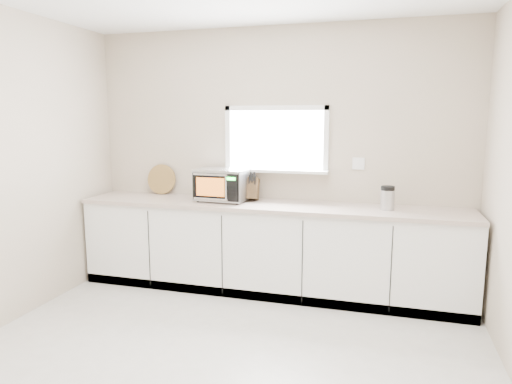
% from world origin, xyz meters
% --- Properties ---
extents(ground, '(4.00, 4.00, 0.00)m').
position_xyz_m(ground, '(0.00, 0.00, 0.00)').
color(ground, beige).
rests_on(ground, ground).
extents(back_wall, '(4.00, 0.17, 2.70)m').
position_xyz_m(back_wall, '(0.00, 2.00, 1.36)').
color(back_wall, beige).
rests_on(back_wall, ground).
extents(cabinets, '(3.92, 0.60, 0.88)m').
position_xyz_m(cabinets, '(0.00, 1.70, 0.44)').
color(cabinets, white).
rests_on(cabinets, ground).
extents(countertop, '(3.92, 0.64, 0.04)m').
position_xyz_m(countertop, '(0.00, 1.69, 0.90)').
color(countertop, beige).
rests_on(countertop, cabinets).
extents(microwave, '(0.54, 0.45, 0.33)m').
position_xyz_m(microwave, '(-0.50, 1.73, 1.09)').
color(microwave, black).
rests_on(microwave, countertop).
extents(knife_block, '(0.12, 0.22, 0.31)m').
position_xyz_m(knife_block, '(-0.20, 1.81, 1.05)').
color(knife_block, '#443018').
rests_on(knife_block, countertop).
extents(cutting_board, '(0.34, 0.08, 0.34)m').
position_xyz_m(cutting_board, '(-1.32, 1.94, 1.09)').
color(cutting_board, olive).
rests_on(cutting_board, countertop).
extents(coffee_grinder, '(0.14, 0.14, 0.23)m').
position_xyz_m(coffee_grinder, '(1.14, 1.71, 1.03)').
color(coffee_grinder, '#AFB2B7').
rests_on(coffee_grinder, countertop).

